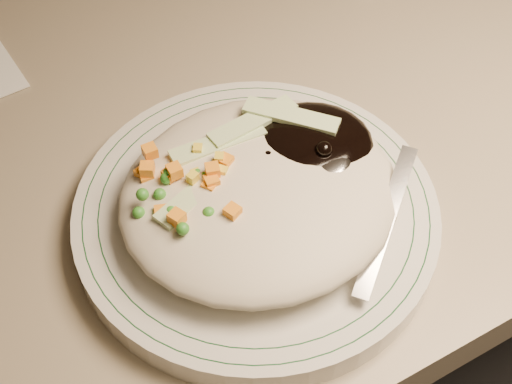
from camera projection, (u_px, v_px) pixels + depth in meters
desk at (237, 174)px, 0.81m from camera, size 1.40×0.70×0.74m
plate at (256, 215)px, 0.50m from camera, size 0.26×0.26×0.02m
plate_rim at (256, 206)px, 0.50m from camera, size 0.24×0.24×0.00m
meal at (262, 185)px, 0.48m from camera, size 0.20×0.19×0.05m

